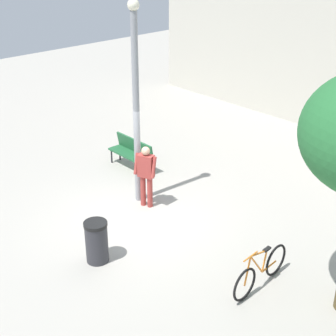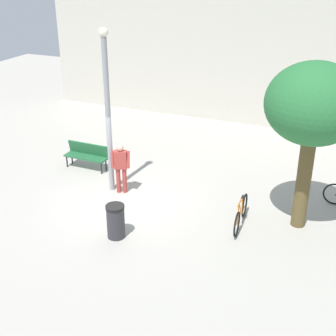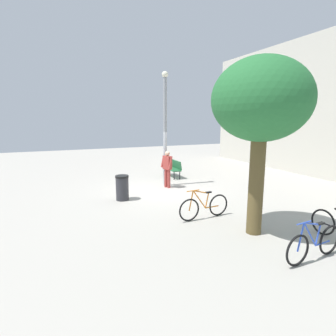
{
  "view_description": "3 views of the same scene",
  "coord_description": "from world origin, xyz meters",
  "px_view_note": "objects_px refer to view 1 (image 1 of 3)",
  "views": [
    {
      "loc": [
        8.44,
        -6.84,
        6.65
      ],
      "look_at": [
        0.06,
        0.96,
        1.15
      ],
      "focal_mm": 54.38,
      "sensor_mm": 36.0,
      "label": 1
    },
    {
      "loc": [
        6.13,
        -10.96,
        7.03
      ],
      "look_at": [
        1.11,
        0.88,
        1.04
      ],
      "focal_mm": 49.29,
      "sensor_mm": 36.0,
      "label": 2
    },
    {
      "loc": [
        10.75,
        -4.13,
        3.12
      ],
      "look_at": [
        0.21,
        0.41,
        1.03
      ],
      "focal_mm": 29.23,
      "sensor_mm": 36.0,
      "label": 3
    }
  ],
  "objects_px": {
    "person_by_lamppost": "(146,172)",
    "trash_bin": "(97,242)",
    "park_bench": "(132,151)",
    "bicycle_orange": "(261,271)",
    "lamppost": "(136,99)"
  },
  "relations": [
    {
      "from": "person_by_lamppost",
      "to": "trash_bin",
      "type": "height_order",
      "value": "person_by_lamppost"
    },
    {
      "from": "trash_bin",
      "to": "bicycle_orange",
      "type": "bearing_deg",
      "value": 32.26
    },
    {
      "from": "lamppost",
      "to": "park_bench",
      "type": "xyz_separation_m",
      "value": [
        -1.64,
        1.13,
        -2.25
      ]
    },
    {
      "from": "person_by_lamppost",
      "to": "park_bench",
      "type": "height_order",
      "value": "person_by_lamppost"
    },
    {
      "from": "park_bench",
      "to": "person_by_lamppost",
      "type": "bearing_deg",
      "value": -30.37
    },
    {
      "from": "lamppost",
      "to": "person_by_lamppost",
      "type": "relative_size",
      "value": 3.09
    },
    {
      "from": "lamppost",
      "to": "park_bench",
      "type": "height_order",
      "value": "lamppost"
    },
    {
      "from": "person_by_lamppost",
      "to": "trash_bin",
      "type": "distance_m",
      "value": 2.64
    },
    {
      "from": "lamppost",
      "to": "person_by_lamppost",
      "type": "bearing_deg",
      "value": -8.92
    },
    {
      "from": "bicycle_orange",
      "to": "trash_bin",
      "type": "bearing_deg",
      "value": -147.74
    },
    {
      "from": "lamppost",
      "to": "park_bench",
      "type": "relative_size",
      "value": 3.21
    },
    {
      "from": "person_by_lamppost",
      "to": "park_bench",
      "type": "distance_m",
      "value": 2.4
    },
    {
      "from": "lamppost",
      "to": "trash_bin",
      "type": "bearing_deg",
      "value": -58.41
    },
    {
      "from": "person_by_lamppost",
      "to": "bicycle_orange",
      "type": "distance_m",
      "value": 4.13
    },
    {
      "from": "park_bench",
      "to": "trash_bin",
      "type": "relative_size",
      "value": 1.66
    }
  ]
}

